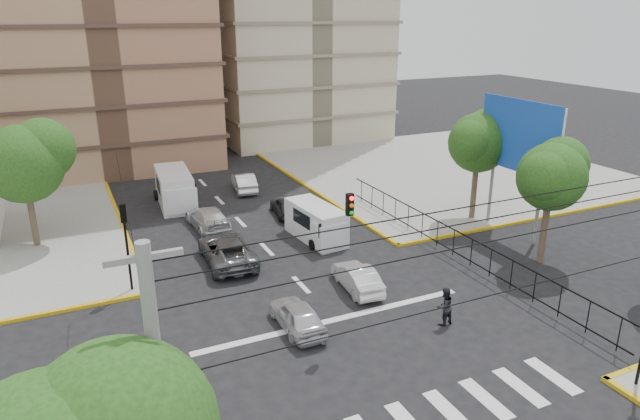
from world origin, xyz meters
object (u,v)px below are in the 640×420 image
traffic_light_nw (125,233)px  van_right_lane (318,224)px  pedestrian_crosswalk (444,306)px  car_white_front_right (357,277)px  van_left_lane (175,190)px  car_silver_front_left (297,315)px

traffic_light_nw → van_right_lane: bearing=11.3°
pedestrian_crosswalk → car_white_front_right: bearing=-74.7°
van_left_lane → pedestrian_crosswalk: 22.37m
traffic_light_nw → van_left_lane: (4.69, 12.20, -1.91)m
traffic_light_nw → van_left_lane: traffic_light_nw is taller
car_white_front_right → pedestrian_crosswalk: bearing=116.9°
van_right_lane → car_white_front_right: van_right_lane is taller
car_white_front_right → car_silver_front_left: bearing=32.9°
car_silver_front_left → pedestrian_crosswalk: (5.95, -2.38, 0.23)m
traffic_light_nw → car_silver_front_left: traffic_light_nw is taller
traffic_light_nw → car_silver_front_left: (6.00, -6.58, -2.47)m
van_right_lane → van_left_lane: size_ratio=0.86×
van_right_lane → car_silver_front_left: size_ratio=1.29×
van_left_lane → pedestrian_crosswalk: size_ratio=3.23×
car_silver_front_left → van_left_lane: bearing=-85.7°
van_left_lane → car_white_front_right: (5.42, -16.60, -0.57)m
traffic_light_nw → pedestrian_crosswalk: bearing=-36.9°
traffic_light_nw → car_silver_front_left: bearing=-47.6°
car_silver_front_left → pedestrian_crosswalk: bearing=158.5°
van_left_lane → car_silver_front_left: van_left_lane is taller
traffic_light_nw → car_white_front_right: size_ratio=1.15×
van_left_lane → car_white_front_right: 17.47m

